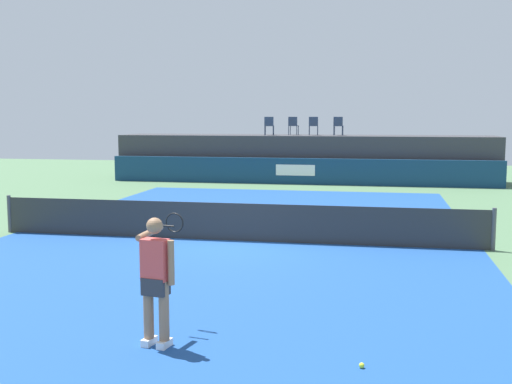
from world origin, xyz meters
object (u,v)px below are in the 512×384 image
Objects in this scene: spectator_chair_center at (313,125)px; tennis_player at (156,277)px; spectator_chair_right at (338,125)px; tennis_ball at (362,365)px; spectator_chair_far_left at (269,125)px; net_post_near at (9,214)px; spectator_chair_left at (293,125)px; net_post_far at (494,229)px.

spectator_chair_center is 0.50× the size of tennis_player.
spectator_chair_right reaches higher than tennis_ball.
net_post_near is at bearing -106.88° from spectator_chair_far_left.
tennis_ball is (2.94, -23.01, -2.66)m from spectator_chair_center.
spectator_chair_far_left is at bearing -153.98° from spectator_chair_left.
tennis_player is at bearing -127.32° from net_post_far.
spectator_chair_far_left is 1.00× the size of spectator_chair_left.
net_post_far is 0.56× the size of tennis_player.
spectator_chair_center is 0.89× the size of net_post_far.
tennis_player is at bearing -89.53° from spectator_chair_center.
spectator_chair_right is 23.20m from tennis_ball.
spectator_chair_far_left is at bearing -167.33° from spectator_chair_center.
spectator_chair_far_left is 2.15m from spectator_chair_center.
spectator_chair_right is 0.89× the size of net_post_far.
net_post_near is 1.00× the size of net_post_far.
tennis_ball is at bearing -80.31° from spectator_chair_left.
net_post_far is (6.76, -15.48, -2.19)m from spectator_chair_left.
spectator_chair_left and spectator_chair_center have the same top height.
spectator_chair_right is 22.79m from tennis_player.
tennis_ball is (5.04, -22.54, -2.66)m from spectator_chair_far_left.
spectator_chair_far_left and spectator_chair_center have the same top height.
spectator_chair_far_left is 23.25m from tennis_ball.
tennis_player reaches higher than net_post_near.
spectator_chair_center is 23.35m from tennis_ball.
tennis_player is (-5.58, -7.32, 0.46)m from net_post_far.
net_post_far is 8.12m from tennis_ball.
tennis_player is (1.18, -22.80, -1.73)m from spectator_chair_left.
tennis_player is at bearing -84.14° from spectator_chair_far_left.
spectator_chair_center is (1.00, -0.07, 0.00)m from spectator_chair_left.
spectator_chair_center is at bearing 90.47° from tennis_player.
net_post_far is at bearing -62.23° from spectator_chair_far_left.
spectator_chair_center reaches higher than tennis_player.
net_post_far reaches higher than tennis_ball.
spectator_chair_far_left is 0.89× the size of net_post_near.
spectator_chair_far_left is 0.89× the size of net_post_far.
net_post_far is (7.87, -14.94, -2.19)m from spectator_chair_far_left.
spectator_chair_left reaches higher than net_post_near.
spectator_chair_far_left and spectator_chair_right have the same top height.
spectator_chair_center is 16.92m from net_post_near.
tennis_ball is at bearing -110.41° from net_post_far.
spectator_chair_far_left is at bearing 73.12° from net_post_near.
spectator_chair_right is at bearing 63.02° from net_post_near.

